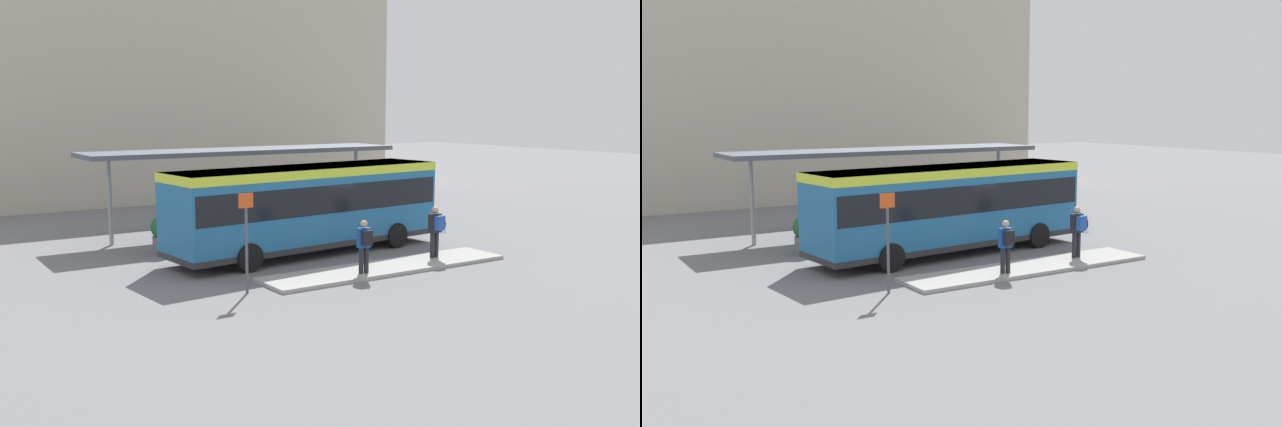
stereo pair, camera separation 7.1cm
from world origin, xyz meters
TOP-DOWN VIEW (x-y plane):
  - ground_plane at (0.00, 0.00)m, footprint 120.00×120.00m
  - curb_island at (0.77, -3.54)m, footprint 8.67×1.80m
  - city_bus at (0.01, 0.00)m, footprint 10.52×3.40m
  - pedestrian_waiting at (2.93, -3.40)m, footprint 0.44×0.47m
  - pedestrian_companion at (-0.45, -3.98)m, footprint 0.43×0.46m
  - bicycle_black at (7.26, 1.39)m, footprint 0.48×1.52m
  - bicycle_orange at (7.30, 2.07)m, footprint 0.48×1.77m
  - bicycle_green at (7.29, 2.74)m, footprint 0.48×1.52m
  - bicycle_blue at (7.42, 3.42)m, footprint 0.48×1.68m
  - station_shelter at (0.26, 5.31)m, footprint 13.26×2.80m
  - potted_planter_near_shelter at (-0.17, 3.10)m, footprint 0.75×0.75m
  - potted_planter_far_side at (-4.34, 2.64)m, footprint 0.86×0.86m
  - platform_sign at (-4.32, -3.75)m, footprint 0.44×0.08m
  - station_building at (2.54, 22.80)m, footprint 25.57×15.19m

SIDE VIEW (x-z plane):
  - ground_plane at x=0.00m, z-range 0.00..0.00m
  - curb_island at x=0.77m, z-range 0.00..0.12m
  - bicycle_green at x=7.29m, z-range 0.00..0.66m
  - bicycle_black at x=7.26m, z-range 0.00..0.67m
  - bicycle_blue at x=7.42m, z-range 0.00..0.73m
  - bicycle_orange at x=7.30m, z-range 0.00..0.77m
  - potted_planter_near_shelter at x=-0.17m, z-range 0.02..1.17m
  - potted_planter_far_side at x=-4.34m, z-range 0.04..1.43m
  - pedestrian_companion at x=-0.45m, z-range 0.24..1.87m
  - pedestrian_waiting at x=2.93m, z-range 0.25..1.98m
  - platform_sign at x=-4.32m, z-range 0.16..2.96m
  - city_bus at x=0.01m, z-range 0.26..3.34m
  - station_shelter at x=0.26m, z-range 1.59..5.03m
  - station_building at x=2.54m, z-range 0.00..11.92m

